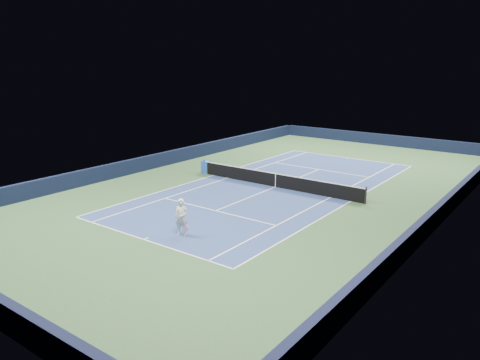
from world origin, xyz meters
The scene contains 19 objects.
ground centered at (0.00, 0.00, 0.00)m, with size 40.00×40.00×0.00m, color #2E4D2A.
wall_far centered at (0.00, 19.82, 0.55)m, with size 22.00×0.35×1.10m, color black.
wall_right centered at (10.82, 0.00, 0.55)m, with size 0.35×40.00×1.10m, color black.
wall_left centered at (-10.82, 0.00, 0.55)m, with size 0.35×40.00×1.10m, color black.
court_surface centered at (0.00, 0.00, 0.00)m, with size 10.97×23.77×0.01m, color navy.
baseline_far centered at (0.00, 11.88, 0.01)m, with size 10.97×0.08×0.00m, color white.
baseline_near centered at (0.00, -11.88, 0.01)m, with size 10.97×0.08×0.00m, color white.
sideline_doubles_right centered at (5.49, 0.00, 0.01)m, with size 0.08×23.77×0.00m, color white.
sideline_doubles_left centered at (-5.49, 0.00, 0.01)m, with size 0.08×23.77×0.00m, color white.
sideline_singles_right centered at (4.12, 0.00, 0.01)m, with size 0.08×23.77×0.00m, color white.
sideline_singles_left centered at (-4.12, 0.00, 0.01)m, with size 0.08×23.77×0.00m, color white.
service_line_far centered at (0.00, 6.40, 0.01)m, with size 8.23×0.08×0.00m, color white.
service_line_near centered at (0.00, -6.40, 0.01)m, with size 8.23×0.08×0.00m, color white.
center_service_line centered at (0.00, 0.00, 0.01)m, with size 0.08×12.80×0.00m, color white.
center_mark_far centered at (0.00, 11.73, 0.01)m, with size 0.08×0.30×0.00m, color white.
center_mark_near centered at (0.00, -11.73, 0.01)m, with size 0.08×0.30×0.00m, color white.
tennis_net centered at (0.00, 0.00, 0.50)m, with size 12.90×0.10×1.07m.
sponsor_cube centered at (-6.40, 0.20, 0.47)m, with size 0.62×0.57×0.94m.
tennis_player centered at (1.10, -10.35, 0.94)m, with size 0.89×1.38×2.07m.
Camera 1 is at (16.40, -26.08, 8.55)m, focal length 35.00 mm.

